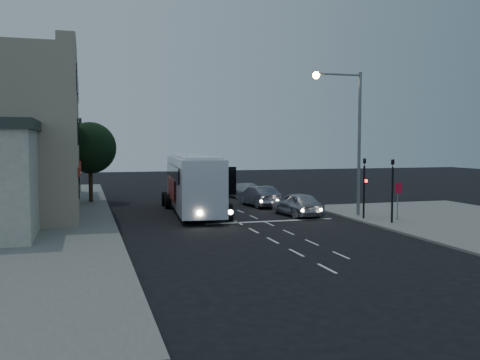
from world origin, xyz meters
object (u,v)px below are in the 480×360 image
object	(u,v)px
car_sedan_b	(244,190)
car_sedan_c	(223,185)
traffic_signal_main	(364,181)
street_tree	(90,146)
tour_bus	(193,182)
streetlight	(350,126)
car_extra	(210,180)
regulatory_sign	(398,195)
car_suv	(297,204)
traffic_signal_side	(393,183)
car_sedan_a	(259,196)

from	to	relation	value
car_sedan_b	car_sedan_c	size ratio (longest dim) A/B	0.85
traffic_signal_main	street_tree	distance (m)	21.38
car_sedan_c	tour_bus	bearing A→B (deg)	78.53
streetlight	street_tree	xyz separation A→B (m)	(-15.55, 12.82, -1.23)
car_extra	regulatory_sign	distance (m)	27.49
car_suv	car_sedan_c	bearing A→B (deg)	-95.23
car_sedan_b	traffic_signal_side	distance (m)	17.03
regulatory_sign	street_tree	bearing A→B (deg)	138.92
tour_bus	traffic_signal_side	world-z (taller)	traffic_signal_side
street_tree	tour_bus	bearing A→B (deg)	-49.76
car_suv	car_sedan_b	bearing A→B (deg)	-96.25
car_sedan_c	car_sedan_a	bearing A→B (deg)	99.84
traffic_signal_main	car_suv	bearing A→B (deg)	135.95
car_sedan_a	car_sedan_c	world-z (taller)	car_sedan_a
car_sedan_a	car_suv	bearing A→B (deg)	91.12
tour_bus	car_extra	size ratio (longest dim) A/B	2.69
car_sedan_a	streetlight	distance (m)	9.47
streetlight	regulatory_sign	bearing A→B (deg)	-51.25
car_extra	streetlight	size ratio (longest dim) A/B	0.53
traffic_signal_side	streetlight	bearing A→B (deg)	105.70
traffic_signal_main	regulatory_sign	size ratio (longest dim) A/B	1.86
traffic_signal_main	streetlight	world-z (taller)	streetlight
car_sedan_b	regulatory_sign	distance (m)	16.31
tour_bus	streetlight	distance (m)	10.94
car_sedan_c	car_extra	world-z (taller)	car_extra
car_sedan_a	regulatory_sign	distance (m)	11.17
car_sedan_c	traffic_signal_side	world-z (taller)	traffic_signal_side
car_sedan_a	car_sedan_b	xyz separation A→B (m)	(0.59, 5.86, -0.10)
traffic_signal_main	streetlight	bearing A→B (deg)	100.20
car_sedan_b	traffic_signal_side	xyz separation A→B (m)	(3.99, -16.46, 1.76)
streetlight	street_tree	bearing A→B (deg)	140.49
streetlight	traffic_signal_main	bearing A→B (deg)	-79.80
car_suv	car_sedan_b	distance (m)	11.46
traffic_signal_main	street_tree	world-z (taller)	street_tree
car_suv	regulatory_sign	bearing A→B (deg)	133.02
traffic_signal_side	regulatory_sign	world-z (taller)	traffic_signal_side
car_extra	traffic_signal_main	xyz separation A→B (m)	(3.57, -25.95, 1.64)
car_sedan_b	streetlight	size ratio (longest dim) A/B	0.51
car_sedan_c	street_tree	xyz separation A→B (m)	(-12.14, -5.80, 3.75)
tour_bus	car_suv	bearing A→B (deg)	-24.54
car_sedan_b	streetlight	xyz separation A→B (m)	(3.03, -13.06, 5.07)
streetlight	car_sedan_b	bearing A→B (deg)	103.07
car_sedan_a	streetlight	world-z (taller)	streetlight
traffic_signal_side	regulatory_sign	xyz separation A→B (m)	(1.00, 0.96, -0.82)
car_sedan_a	street_tree	world-z (taller)	street_tree
car_sedan_c	car_extra	bearing A→B (deg)	-80.03
car_sedan_c	traffic_signal_main	xyz separation A→B (m)	(3.67, -20.04, 1.67)
traffic_signal_main	traffic_signal_side	xyz separation A→B (m)	(0.70, -1.98, 0.00)
car_extra	traffic_signal_main	world-z (taller)	traffic_signal_main
street_tree	streetlight	bearing A→B (deg)	-39.51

